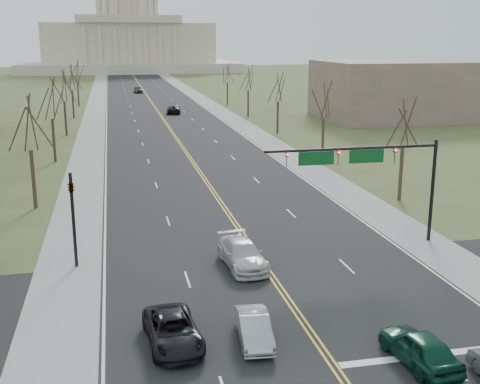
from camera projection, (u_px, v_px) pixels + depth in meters
name	position (u px, v px, depth m)	size (l,w,h in m)	color
ground	(326.00, 355.00, 27.01)	(600.00, 600.00, 0.00)	#464E27
road	(153.00, 104.00, 131.22)	(20.00, 380.00, 0.01)	black
cross_road	(288.00, 300.00, 32.69)	(120.00, 14.00, 0.01)	black
sidewalk_left	(96.00, 105.00, 128.79)	(4.00, 380.00, 0.03)	gray
sidewalk_right	(207.00, 102.00, 133.65)	(4.00, 380.00, 0.03)	gray
center_line	(153.00, 104.00, 131.22)	(0.42, 380.00, 0.01)	gold
edge_line_left	(107.00, 105.00, 129.24)	(0.15, 380.00, 0.01)	silver
edge_line_right	(197.00, 103.00, 133.20)	(0.15, 380.00, 0.01)	silver
stop_bar	(439.00, 354.00, 27.07)	(9.50, 0.50, 0.01)	silver
capitol	(129.00, 38.00, 260.26)	(90.00, 60.00, 50.00)	beige
signal_mast	(365.00, 163.00, 39.88)	(12.12, 0.44, 7.20)	black
signal_left	(73.00, 209.00, 36.55)	(0.32, 0.36, 6.00)	black
tree_r_0	(404.00, 126.00, 51.26)	(3.74, 3.74, 8.50)	#362E20
tree_l_0	(29.00, 126.00, 48.68)	(3.96, 3.96, 9.00)	#362E20
tree_r_1	(324.00, 103.00, 70.21)	(3.74, 3.74, 8.50)	#362E20
tree_l_1	(51.00, 101.00, 67.63)	(3.96, 3.96, 9.00)	#362E20
tree_r_2	(278.00, 89.00, 89.16)	(3.74, 3.74, 8.50)	#362E20
tree_l_2	(63.00, 88.00, 86.57)	(3.96, 3.96, 9.00)	#362E20
tree_r_3	(248.00, 80.00, 108.11)	(3.74, 3.74, 8.50)	#362E20
tree_l_3	(71.00, 79.00, 105.52)	(3.96, 3.96, 9.00)	#362E20
tree_r_4	(227.00, 74.00, 127.05)	(3.74, 3.74, 8.50)	#362E20
tree_l_4	(77.00, 73.00, 124.47)	(3.96, 3.96, 9.00)	#362E20
bldg_right_mass	(394.00, 90.00, 105.87)	(25.00, 20.00, 10.00)	brown
car_nb_inner_lead	(420.00, 348.00, 26.08)	(1.82, 4.52, 1.54)	#0D3B28
car_sb_inner_lead	(254.00, 328.00, 28.06)	(1.41, 4.05, 1.33)	#9D9FA5
car_sb_outer_lead	(173.00, 330.00, 27.77)	(2.31, 5.02, 1.40)	black
car_sb_inner_second	(242.00, 254.00, 37.29)	(2.23, 5.49, 1.59)	#BBBBBB
car_far_nb	(174.00, 109.00, 113.94)	(2.47, 5.37, 1.49)	black
car_far_sb	(138.00, 90.00, 157.39)	(1.94, 4.81, 1.64)	#4C4D53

